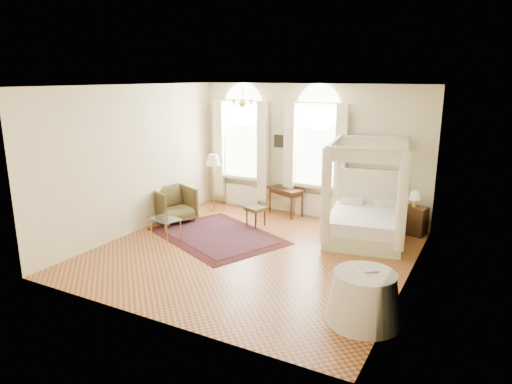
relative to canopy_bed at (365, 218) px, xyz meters
The scene contains 18 objects.
ground 2.59m from the canopy_bed, 134.68° to the right, with size 6.00×6.00×0.00m, color #AD6732.
room_walls 2.95m from the canopy_bed, 134.68° to the right, with size 6.00×6.00×6.00m.
window_left 3.97m from the canopy_bed, 163.88° to the left, with size 1.62×0.27×3.29m.
window_right 2.16m from the canopy_bed, 146.11° to the left, with size 1.62×0.27×3.29m.
chandelier 3.66m from the canopy_bed, 167.27° to the right, with size 0.51×0.45×0.50m.
wall_pictures 2.49m from the canopy_bed, 145.62° to the left, with size 2.54×0.03×0.39m.
canopy_bed is the anchor object (origin of this frame).
nightstand 1.29m from the canopy_bed, 44.36° to the left, with size 0.45×0.40×0.64m, color #321C0D.
nightstand_lamp 1.30m from the canopy_bed, 46.60° to the left, with size 0.25×0.25×0.36m.
writing_desk 2.46m from the canopy_bed, 158.70° to the left, with size 1.05×0.82×0.70m.
laptop 2.59m from the canopy_bed, 159.49° to the left, with size 0.36×0.23×0.03m, color black.
stool 2.56m from the canopy_bed, behind, with size 0.51×0.51×0.46m.
armchair 4.58m from the canopy_bed, 168.48° to the right, with size 0.90×0.93×0.85m, color #493E1F.
coffee_table 4.34m from the canopy_bed, 153.15° to the right, with size 0.75×0.60×0.45m.
floor_lamp 4.21m from the canopy_bed, behind, with size 0.39×0.39×1.51m.
oriental_rug 3.26m from the canopy_bed, 155.67° to the right, with size 3.47×3.05×0.01m.
side_table 3.50m from the canopy_bed, 74.86° to the right, with size 1.11×1.11×0.76m.
book 3.39m from the canopy_bed, 75.93° to the right, with size 0.22×0.29×0.03m, color black.
Camera 1 is at (4.17, -7.59, 3.48)m, focal length 32.00 mm.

